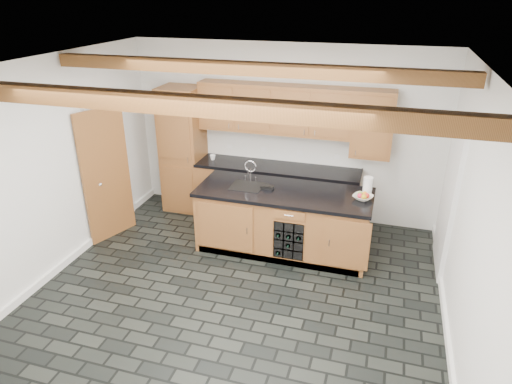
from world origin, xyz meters
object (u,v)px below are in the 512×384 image
kitchen_scale (267,187)px  fruit_bowl (363,197)px  island (284,221)px  paper_towel (368,186)px

kitchen_scale → fruit_bowl: (1.33, 0.01, 0.01)m
kitchen_scale → fruit_bowl: bearing=7.2°
fruit_bowl → island: bearing=-178.1°
island → fruit_bowl: fruit_bowl is taller
paper_towel → fruit_bowl: bearing=-102.2°
kitchen_scale → paper_towel: 1.39m
paper_towel → island: bearing=-168.8°
island → paper_towel: 1.28m
kitchen_scale → fruit_bowl: fruit_bowl is taller
island → fruit_bowl: 1.18m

